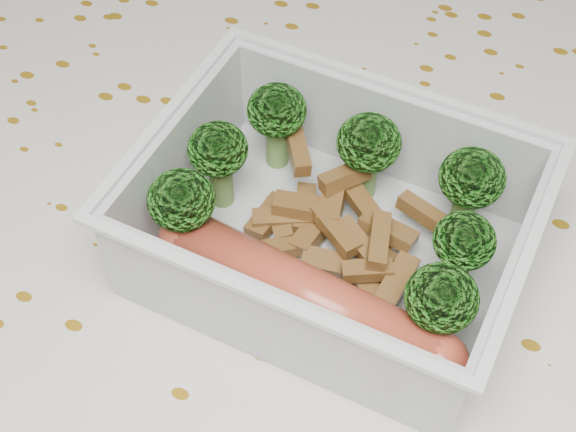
% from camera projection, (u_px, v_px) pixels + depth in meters
% --- Properties ---
extents(dining_table, '(1.40, 0.90, 0.75)m').
position_uv_depth(dining_table, '(276.00, 334.00, 0.50)').
color(dining_table, brown).
rests_on(dining_table, ground).
extents(tablecloth, '(1.46, 0.96, 0.19)m').
position_uv_depth(tablecloth, '(275.00, 290.00, 0.46)').
color(tablecloth, silver).
rests_on(tablecloth, dining_table).
extents(lunch_container, '(0.20, 0.16, 0.07)m').
position_uv_depth(lunch_container, '(331.00, 233.00, 0.41)').
color(lunch_container, silver).
rests_on(lunch_container, tablecloth).
extents(broccoli_florets, '(0.17, 0.11, 0.05)m').
position_uv_depth(broccoli_florets, '(342.00, 189.00, 0.40)').
color(broccoli_florets, '#608C3F').
rests_on(broccoli_florets, lunch_container).
extents(meat_pile, '(0.10, 0.08, 0.03)m').
position_uv_depth(meat_pile, '(335.00, 228.00, 0.41)').
color(meat_pile, brown).
rests_on(meat_pile, lunch_container).
extents(sausage, '(0.17, 0.05, 0.03)m').
position_uv_depth(sausage, '(305.00, 297.00, 0.38)').
color(sausage, '#AF412A').
rests_on(sausage, lunch_container).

